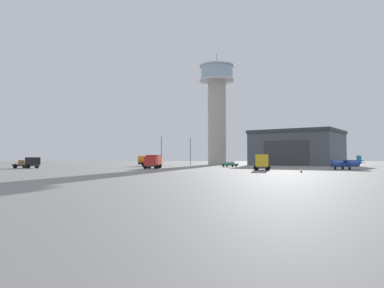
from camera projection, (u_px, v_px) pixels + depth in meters
ground_plane at (187, 171)px, 64.67m from camera, size 400.00×400.00×0.00m
control_tower at (217, 104)px, 125.04m from camera, size 12.18×12.18×38.84m
hangar at (298, 148)px, 115.18m from camera, size 33.93×33.05×11.03m
airplane_blue at (346, 163)px, 70.03m from camera, size 7.36×9.39×2.78m
truck_fuel_tanker_orange at (150, 160)px, 98.94m from camera, size 6.52×3.04×2.89m
truck_box_yellow at (262, 161)px, 66.59m from camera, size 3.68×6.64×2.95m
truck_flatbed_black at (29, 163)px, 78.94m from camera, size 7.12×5.31×2.45m
truck_box_red at (153, 161)px, 76.99m from camera, size 3.45×6.39×2.93m
car_green at (229, 164)px, 92.58m from camera, size 4.43×3.91×1.37m
light_post_west at (161, 148)px, 108.97m from camera, size 0.44×0.44×8.99m
light_post_north at (190, 149)px, 116.43m from camera, size 0.44×0.44×8.92m
traffic_cone_near_left at (301, 170)px, 56.88m from camera, size 0.36×0.36×0.73m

